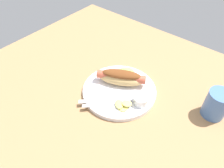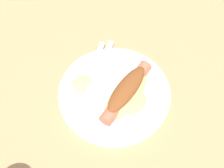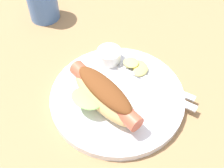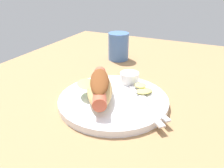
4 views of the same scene
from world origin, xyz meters
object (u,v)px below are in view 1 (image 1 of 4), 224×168
chips_pile (123,105)px  drinking_cup (216,104)px  sauce_ramekin (141,100)px  fork (106,104)px  plate (119,91)px  knife (102,100)px  hot_dog (121,77)px

chips_pile → drinking_cup: bearing=36.2°
chips_pile → sauce_ramekin: bearing=55.4°
fork → chips_pile: size_ratio=2.03×
plate → sauce_ramekin: sauce_ramekin is taller
knife → sauce_ramekin: bearing=-9.9°
sauce_ramekin → chips_pile: 6.18cm
sauce_ramekin → drinking_cup: (19.71, 11.94, 1.76)cm
chips_pile → plate: bearing=136.2°
hot_dog → sauce_ramekin: hot_dog is taller
sauce_ramekin → knife: 12.80cm
plate → knife: (-1.19, -7.80, 0.98)cm
fork → sauce_ramekin: bearing=-3.9°
drinking_cup → sauce_ramekin: bearing=-148.8°
sauce_ramekin → plate: bearing=177.4°
fork → knife: 2.20cm
chips_pile → fork: bearing=-150.8°
sauce_ramekin → knife: sauce_ramekin is taller
plate → drinking_cup: size_ratio=2.70×
fork → chips_pile: 5.43cm
fork → drinking_cup: size_ratio=1.36×
drinking_cup → plate: bearing=-158.3°
fork → drinking_cup: (27.92, 19.64, 2.95)cm
fork → hot_dog: bearing=55.6°
hot_dog → knife: 10.97cm
hot_dog → fork: bearing=-105.1°
hot_dog → chips_pile: size_ratio=2.63×
plate → sauce_ramekin: size_ratio=5.17×
chips_pile → knife: bearing=-161.3°
fork → knife: size_ratio=0.84×
sauce_ramekin → chips_pile: sauce_ramekin is taller
knife → drinking_cup: 35.89cm
plate → drinking_cup: drinking_cup is taller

